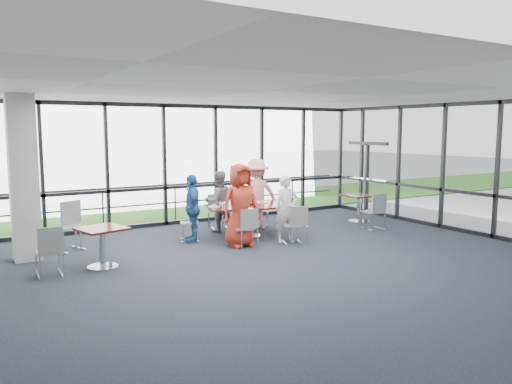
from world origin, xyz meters
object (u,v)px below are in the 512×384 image
chair_main_nr (292,225)px  chair_spare_lb (69,227)px  diner_far_left (219,201)px  diner_near_left (240,205)px  chair_main_end (189,223)px  diner_far_right (256,194)px  chair_spare_r (373,212)px  chair_main_fl (221,213)px  chair_main_nl (243,228)px  chair_main_fr (255,211)px  chair_spare_la (49,252)px  main_table (250,210)px  side_table_left (102,235)px  diner_near_right (286,209)px  structural_column (24,178)px  side_table_right (359,199)px  diner_end (192,208)px

chair_main_nr → chair_spare_lb: (-4.42, 1.81, 0.08)m
diner_far_left → chair_spare_lb: (-3.59, -0.20, -0.26)m
diner_near_left → chair_main_end: bearing=122.0°
diner_far_right → chair_main_end: diner_far_right is taller
diner_far_right → chair_spare_r: size_ratio=1.97×
chair_main_fl → chair_main_nl: bearing=90.7°
chair_main_fr → chair_spare_la: bearing=36.9°
chair_main_nl → chair_main_end: chair_main_nl is taller
main_table → chair_spare_r: (3.12, -0.87, -0.17)m
chair_spare_r → chair_main_fr: bearing=150.8°
chair_main_fr → chair_spare_lb: (-4.63, -0.18, 0.06)m
side_table_left → diner_near_right: size_ratio=0.62×
diner_far_right → chair_spare_r: diner_far_right is taller
structural_column → chair_spare_lb: bearing=20.3°
chair_main_fl → chair_spare_lb: bearing=19.6°
side_table_right → diner_near_left: 4.33m
main_table → diner_near_right: diner_near_right is taller
chair_main_fr → chair_spare_lb: 4.64m
chair_main_nr → chair_main_fr: chair_main_fr is taller
chair_spare_r → diner_far_right: bearing=152.9°
chair_main_end → chair_spare_lb: chair_spare_lb is taller
diner_far_right → chair_spare_r: bearing=154.8°
side_table_left → chair_main_fl: chair_main_fl is taller
chair_main_end → side_table_right: bearing=107.0°
chair_main_end → chair_spare_r: 4.68m
diner_end → chair_main_nl: 1.34m
diner_near_left → chair_main_fl: 1.98m
diner_near_right → chair_main_nr: 0.39m
diner_far_right → chair_spare_r: (2.46, -1.64, -0.44)m
chair_main_fl → main_table: bearing=114.3°
diner_far_left → chair_main_nr: bearing=115.9°
side_table_right → chair_main_end: bearing=177.7°
diner_far_left → diner_end: bearing=37.8°
diner_far_right → chair_main_nl: size_ratio=2.16×
side_table_left → chair_main_end: size_ratio=1.14×
chair_main_nr → chair_main_nl: bearing=-170.2°
structural_column → diner_end: bearing=-3.1°
side_table_right → chair_spare_la: chair_spare_la is taller
chair_main_end → chair_spare_r: chair_spare_r is taller
structural_column → chair_main_fr: structural_column is taller
structural_column → main_table: size_ratio=1.50×
side_table_left → diner_near_left: 3.02m
main_table → chair_main_end: chair_main_end is taller
side_table_right → chair_spare_lb: (-7.51, 0.59, -0.12)m
side_table_left → diner_far_right: (4.34, 1.72, 0.28)m
structural_column → diner_far_left: 4.54m
diner_far_right → chair_spare_lb: 4.63m
diner_near_right → diner_far_right: diner_far_right is taller
diner_end → chair_main_fr: (2.06, 0.68, -0.33)m
chair_spare_la → chair_spare_r: 7.73m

